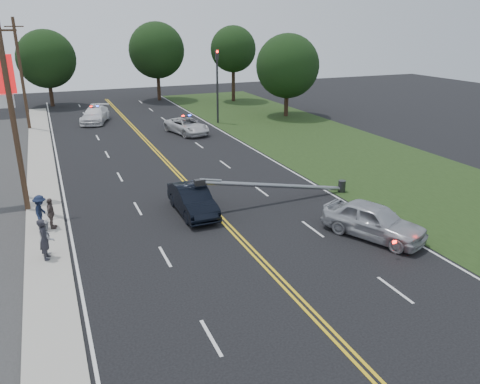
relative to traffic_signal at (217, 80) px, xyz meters
name	(u,v)px	position (x,y,z in m)	size (l,w,h in m)	color
ground	(284,284)	(-8.30, -30.00, -4.21)	(120.00, 120.00, 0.00)	black
sidewalk	(45,221)	(-16.70, -20.00, -4.15)	(1.80, 70.00, 0.12)	#A9A499
grass_verge	(392,172)	(5.20, -20.00, -4.20)	(12.00, 80.00, 0.01)	black
centerline_yellow	(202,199)	(-8.30, -20.00, -4.19)	(0.36, 80.00, 0.00)	gold
traffic_signal	(217,80)	(0.00, 0.00, 0.00)	(0.28, 0.41, 7.05)	#2D2D30
fallen_streetlight	(284,186)	(-4.11, -22.00, -3.29)	(9.36, 0.44, 1.91)	#2D2D30
utility_pole_mid	(13,117)	(-17.50, -18.00, 0.88)	(1.60, 0.28, 10.00)	#382619
utility_pole_far	(21,74)	(-17.50, 4.00, 0.88)	(1.60, 0.28, 10.00)	#382619
tree_6	(46,59)	(-15.00, 16.96, 1.29)	(6.69, 6.69, 8.85)	black
tree_7	(157,50)	(-1.99, 16.63, 2.00)	(6.93, 6.93, 9.68)	black
tree_8	(233,49)	(6.65, 12.30, 2.18)	(5.65, 5.65, 9.22)	black
tree_9	(287,66)	(8.04, 0.59, 1.03)	(6.60, 6.60, 8.54)	black
crashed_sedan	(193,200)	(-9.40, -21.75, -3.46)	(1.59, 4.55, 1.50)	black
waiting_sedan	(374,221)	(-2.45, -27.83, -3.38)	(1.96, 4.87, 1.66)	#ACAEB4
emergency_a	(187,126)	(-4.27, -3.45, -3.50)	(2.33, 5.05, 1.40)	silver
emergency_b	(95,115)	(-11.35, 4.91, -3.43)	(2.19, 5.38, 1.56)	white
bystander_a	(45,239)	(-16.69, -24.44, -3.18)	(0.66, 0.43, 1.81)	#282830
bystander_b	(47,238)	(-16.60, -24.20, -3.26)	(0.80, 0.62, 1.65)	#B8B8BD
bystander_c	(41,212)	(-16.80, -21.02, -3.24)	(1.09, 0.63, 1.69)	#172039
bystander_d	(51,213)	(-16.35, -21.22, -3.31)	(0.91, 0.38, 1.54)	#554744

